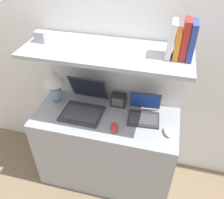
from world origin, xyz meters
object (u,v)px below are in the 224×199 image
Objects in this scene: book_orange at (177,44)px; computer_mouse at (114,127)px; table_lamp at (54,81)px; shelf_gadget at (41,37)px; laptop_large at (84,105)px; book_red at (185,39)px; second_mouse at (167,132)px; book_white at (171,39)px; book_blue at (192,41)px; router_box at (118,100)px; laptop_small at (144,113)px.

computer_mouse is at bearing -153.09° from book_orange.
table_lamp is 0.42m from shelf_gadget.
laptop_large reaches higher than computer_mouse.
book_red is (0.71, 0.02, 0.65)m from laptop_large.
laptop_large reaches higher than second_mouse.
book_white reaches higher than book_orange.
laptop_large is at bearing 151.75° from computer_mouse.
book_blue is 2.98× the size of shelf_gadget.
book_white is (-0.04, -0.00, 0.03)m from book_orange.
computer_mouse is 1.09× the size of second_mouse.
book_red is (-0.04, 0.00, 0.01)m from book_blue.
book_orange reaches higher than table_lamp.
computer_mouse is 0.84m from book_blue.
second_mouse is 0.50m from router_box.
book_orange is at bearing 180.00° from book_blue.
book_blue is at bearing -2.67° from laptop_small.
computer_mouse is at bearing -173.12° from second_mouse.
shelf_gadget is (-0.92, 0.00, -0.08)m from book_white.
shelf_gadget reaches higher than computer_mouse.
second_mouse is 1.18m from shelf_gadget.
second_mouse is (0.40, 0.05, 0.00)m from computer_mouse.
book_red reaches higher than laptop_large.
laptop_small is at bearing 174.61° from book_white.
laptop_large is 0.34m from computer_mouse.
router_box is (-0.04, 0.29, 0.04)m from computer_mouse.
computer_mouse is 0.87m from shelf_gadget.
router_box is at bearing 26.62° from laptop_large.
book_white is (0.12, -0.01, 0.65)m from laptop_small.
second_mouse is at bearing -91.36° from book_red.
book_blue is 0.09m from book_orange.
book_orange is 0.05m from book_white.
table_lamp is 0.80m from laptop_small.
shelf_gadget is at bearing -179.18° from laptop_small.
router_box is (0.26, 0.13, 0.00)m from laptop_large.
laptop_small is 3.32× the size of shelf_gadget.
second_mouse is 0.70m from book_blue.
laptop_large is (0.28, -0.06, -0.15)m from table_lamp.
computer_mouse is 0.82m from book_red.
router_box reaches higher than computer_mouse.
book_red is 1.01m from shelf_gadget.
router_box is 0.81m from book_blue.
shelf_gadget is (-0.56, -0.11, 0.56)m from router_box.
router_box is 0.74m from book_white.
second_mouse is at bearing -59.71° from book_white.
router_box is 0.80m from shelf_gadget.
second_mouse is (0.70, -0.11, -0.04)m from laptop_large.
book_blue is (0.45, 0.19, 0.68)m from computer_mouse.
book_blue is 1.02× the size of book_white.
table_lamp is 1.27× the size of book_red.
book_blue is at bearing -0.00° from book_orange.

